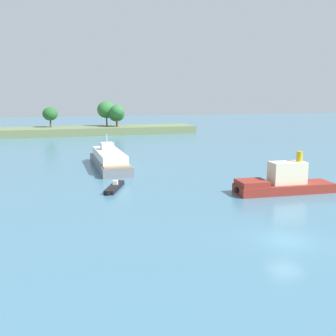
% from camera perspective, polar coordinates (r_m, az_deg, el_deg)
% --- Properties ---
extents(ground_plane, '(400.00, 400.00, 0.00)m').
position_cam_1_polar(ground_plane, '(32.90, 16.86, -10.17)').
color(ground_plane, teal).
extents(treeline_island, '(82.30, 12.81, 10.53)m').
position_cam_1_polar(treeline_island, '(119.59, -17.70, 5.91)').
color(treeline_island, '#66754C').
rests_on(treeline_island, ground).
extents(white_riverboat, '(4.43, 17.45, 5.20)m').
position_cam_1_polar(white_riverboat, '(63.14, -8.55, 1.18)').
color(white_riverboat, slate).
rests_on(white_riverboat, ground).
extents(small_motorboat, '(3.41, 6.09, 1.00)m').
position_cam_1_polar(small_motorboat, '(48.63, -7.81, -2.78)').
color(small_motorboat, black).
rests_on(small_motorboat, ground).
extents(tugboat, '(12.26, 4.00, 4.89)m').
position_cam_1_polar(tugboat, '(48.30, 16.37, -2.04)').
color(tugboat, maroon).
rests_on(tugboat, ground).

